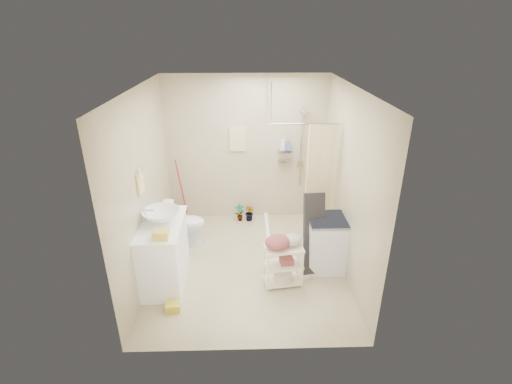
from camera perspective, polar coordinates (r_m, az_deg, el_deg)
floor at (r=5.70m, az=-1.26°, el=-11.13°), size 3.20×3.20×0.00m
ceiling at (r=4.70m, az=-1.55°, el=15.65°), size 2.80×3.20×0.04m
wall_back at (r=6.56m, az=-1.48°, el=6.49°), size 2.80×0.04×2.60m
wall_front at (r=3.65m, az=-1.22°, el=-9.05°), size 2.80×0.04×2.60m
wall_left at (r=5.25m, az=-16.85°, el=0.73°), size 0.04×3.20×2.60m
wall_right at (r=5.26m, az=14.06°, el=1.09°), size 0.04×3.20×2.60m
vanity at (r=5.29m, az=-14.10°, el=-9.08°), size 0.61×1.06×0.92m
sink at (r=5.05m, az=-14.37°, el=-3.60°), size 0.63×0.63×0.17m
counter_basket at (r=4.69m, az=-14.39°, el=-6.36°), size 0.19×0.15×0.11m
floor_basket at (r=5.01m, az=-12.69°, el=-16.67°), size 0.29×0.24×0.14m
toilet at (r=6.20m, az=-11.03°, el=-4.65°), size 0.72×0.45×0.70m
mop at (r=6.78m, az=-11.73°, el=0.31°), size 0.15×0.15×1.22m
potted_plant_a at (r=6.81m, az=-2.54°, el=-3.18°), size 0.21×0.18×0.33m
potted_plant_b at (r=6.80m, az=-0.96°, el=-3.23°), size 0.23×0.23×0.33m
hanging_towel at (r=6.49m, az=-2.84°, el=8.10°), size 0.28×0.03×0.42m
towel_ring at (r=5.00m, az=-17.41°, el=1.61°), size 0.04×0.22×0.34m
tp_holder at (r=5.53m, az=-15.61°, el=-4.57°), size 0.08×0.12×0.14m
shower at (r=6.19m, az=6.47°, el=2.75°), size 1.10×1.10×2.10m
shampoo_bottle_a at (r=6.46m, az=4.20°, el=7.47°), size 0.11×0.11×0.25m
shampoo_bottle_b at (r=6.48m, az=5.00°, el=7.20°), size 0.08×0.09×0.18m
washing_machine at (r=5.56m, az=10.65°, el=-7.68°), size 0.55×0.57×0.80m
laundry_rack at (r=5.16m, az=4.23°, el=-10.66°), size 0.55×0.37×0.71m
ironing_board at (r=5.36m, az=8.92°, el=-6.32°), size 0.36×0.22×1.21m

